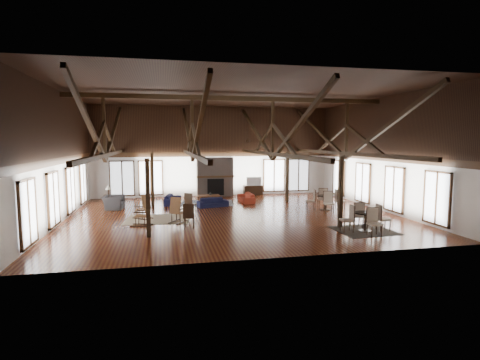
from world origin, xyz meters
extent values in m
plane|color=brown|center=(0.00, 0.00, 0.00)|extent=(16.00, 16.00, 0.00)
cube|color=black|center=(0.00, 0.00, 6.00)|extent=(16.00, 14.00, 0.02)
cube|color=white|center=(0.00, 7.00, 3.00)|extent=(16.00, 0.02, 6.00)
cube|color=white|center=(0.00, -7.00, 3.00)|extent=(16.00, 0.02, 6.00)
cube|color=white|center=(-8.00, 0.00, 3.00)|extent=(0.02, 14.00, 6.00)
cube|color=white|center=(8.00, 0.00, 3.00)|extent=(0.02, 14.00, 6.00)
cube|color=black|center=(0.00, 0.00, 5.75)|extent=(15.60, 0.18, 0.22)
cube|color=black|center=(-6.00, 0.00, 3.05)|extent=(0.16, 13.70, 0.18)
cube|color=black|center=(-6.00, 0.00, 4.40)|extent=(0.14, 0.14, 2.70)
cube|color=black|center=(-6.00, 3.50, 4.28)|extent=(0.15, 7.07, 3.12)
cube|color=black|center=(-6.00, -3.50, 4.28)|extent=(0.15, 7.07, 3.12)
cube|color=black|center=(-2.00, 0.00, 3.05)|extent=(0.16, 13.70, 0.18)
cube|color=black|center=(-2.00, 0.00, 4.40)|extent=(0.14, 0.14, 2.70)
cube|color=black|center=(-2.00, 3.50, 4.28)|extent=(0.15, 7.07, 3.12)
cube|color=black|center=(-2.00, -3.50, 4.28)|extent=(0.15, 7.07, 3.12)
cube|color=black|center=(2.00, 0.00, 3.05)|extent=(0.16, 13.70, 0.18)
cube|color=black|center=(2.00, 0.00, 4.40)|extent=(0.14, 0.14, 2.70)
cube|color=black|center=(2.00, 3.50, 4.28)|extent=(0.15, 7.07, 3.12)
cube|color=black|center=(2.00, -3.50, 4.28)|extent=(0.15, 7.07, 3.12)
cube|color=black|center=(6.00, 0.00, 3.05)|extent=(0.16, 13.70, 0.18)
cube|color=black|center=(6.00, 0.00, 4.40)|extent=(0.14, 0.14, 2.70)
cube|color=black|center=(6.00, 3.50, 4.28)|extent=(0.15, 7.07, 3.12)
cube|color=black|center=(6.00, -3.50, 4.28)|extent=(0.15, 7.07, 3.12)
cube|color=black|center=(-4.00, -3.50, 1.52)|extent=(0.16, 0.16, 3.05)
cube|color=black|center=(4.00, -3.50, 1.52)|extent=(0.16, 0.16, 3.05)
cube|color=black|center=(-4.00, 3.50, 1.52)|extent=(0.16, 0.16, 3.05)
cube|color=black|center=(4.00, 3.50, 1.52)|extent=(0.16, 0.16, 3.05)
cube|color=#756459|center=(0.00, 6.68, 1.30)|extent=(2.40, 0.62, 2.60)
cube|color=black|center=(0.00, 6.36, 0.65)|extent=(1.10, 0.06, 1.10)
cube|color=#341F0F|center=(0.00, 6.40, 1.35)|extent=(2.50, 0.20, 0.12)
cylinder|color=black|center=(0.50, -1.00, 4.05)|extent=(0.04, 0.04, 0.70)
cylinder|color=black|center=(0.50, -1.00, 3.70)|extent=(0.20, 0.20, 0.10)
cube|color=black|center=(0.95, -1.00, 3.70)|extent=(0.70, 0.12, 0.02)
cube|color=black|center=(0.50, -0.55, 3.70)|extent=(0.12, 0.70, 0.02)
cube|color=black|center=(0.05, -1.00, 3.70)|extent=(0.70, 0.12, 0.02)
cube|color=black|center=(0.50, -1.45, 3.70)|extent=(0.12, 0.70, 0.02)
imported|color=#131636|center=(-0.70, 2.61, 0.25)|extent=(1.81, 1.03, 0.50)
imported|color=#131334|center=(-2.88, 4.04, 0.27)|extent=(1.96, 1.09, 0.54)
imported|color=#A5331F|center=(1.52, 3.89, 0.27)|extent=(1.84, 0.75, 0.53)
cube|color=brown|center=(-0.76, 3.89, 0.46)|extent=(1.31, 0.72, 0.06)
cube|color=brown|center=(-1.29, 3.68, 0.21)|extent=(0.06, 0.06, 0.43)
cube|color=brown|center=(-1.29, 4.10, 0.21)|extent=(0.06, 0.06, 0.43)
cube|color=brown|center=(-0.23, 3.68, 0.21)|extent=(0.06, 0.06, 0.43)
cube|color=brown|center=(-0.23, 4.10, 0.21)|extent=(0.06, 0.06, 0.43)
imported|color=#B2B2B2|center=(-0.66, 3.93, 0.58)|extent=(0.19, 0.19, 0.19)
imported|color=#2E2D30|center=(-6.09, 3.02, 0.36)|extent=(1.23, 1.10, 0.73)
cube|color=black|center=(-6.46, 3.91, 0.33)|extent=(0.49, 0.49, 0.66)
cylinder|color=black|center=(-6.46, 3.91, 0.85)|extent=(0.08, 0.08, 0.39)
cone|color=#F1E7CB|center=(-6.46, 3.91, 1.11)|extent=(0.35, 0.35, 0.28)
cube|color=brown|center=(-4.40, 0.08, 0.44)|extent=(0.70, 0.70, 0.05)
cube|color=brown|center=(-4.23, -0.07, 0.79)|extent=(0.48, 0.51, 0.73)
cube|color=black|center=(-4.54, -0.08, 0.03)|extent=(0.71, 0.63, 0.05)
cube|color=black|center=(-4.26, 0.24, 0.03)|extent=(0.71, 0.63, 0.05)
cube|color=brown|center=(-2.77, -1.07, 0.46)|extent=(0.71, 0.71, 0.05)
cube|color=brown|center=(-2.91, -1.27, 0.81)|extent=(0.54, 0.46, 0.75)
cube|color=black|center=(-2.95, -0.95, 0.03)|extent=(0.56, 0.80, 0.05)
cube|color=black|center=(-2.59, -1.19, 0.03)|extent=(0.56, 0.80, 0.05)
cube|color=brown|center=(-4.38, -1.48, 0.45)|extent=(0.60, 0.61, 0.05)
cube|color=brown|center=(-4.15, -1.53, 0.80)|extent=(0.31, 0.55, 0.74)
cube|color=black|center=(-4.42, -1.69, 0.03)|extent=(0.90, 0.25, 0.05)
cube|color=black|center=(-4.33, -1.27, 0.03)|extent=(0.90, 0.25, 0.05)
cube|color=black|center=(-2.07, 0.83, 0.49)|extent=(0.64, 0.64, 0.05)
cube|color=black|center=(-2.19, 0.66, 0.79)|extent=(0.40, 0.30, 0.60)
cylinder|color=black|center=(-2.07, 0.83, 0.25)|extent=(0.04, 0.04, 0.49)
cube|color=black|center=(-2.36, -2.38, 0.50)|extent=(0.54, 0.54, 0.06)
cube|color=black|center=(-2.40, -2.59, 0.80)|extent=(0.46, 0.13, 0.61)
cylinder|color=black|center=(-2.36, -2.38, 0.25)|extent=(0.04, 0.04, 0.50)
cylinder|color=black|center=(4.69, -4.36, 0.77)|extent=(0.90, 0.90, 0.04)
cylinder|color=black|center=(4.69, -4.36, 0.39)|extent=(0.10, 0.10, 0.75)
cylinder|color=black|center=(4.69, -4.36, 0.02)|extent=(0.54, 0.54, 0.04)
cylinder|color=black|center=(5.10, 0.38, 0.77)|extent=(0.91, 0.91, 0.04)
cylinder|color=black|center=(5.10, 0.38, 0.40)|extent=(0.10, 0.10, 0.75)
cylinder|color=black|center=(5.10, 0.38, 0.02)|extent=(0.55, 0.55, 0.04)
imported|color=#B2B2B2|center=(4.75, -4.35, 0.84)|extent=(0.14, 0.14, 0.11)
imported|color=#B2B2B2|center=(5.07, 0.41, 0.84)|extent=(0.16, 0.16, 0.10)
cube|color=black|center=(2.64, 6.75, 0.32)|extent=(1.29, 0.48, 0.65)
imported|color=#B2B2B2|center=(2.69, 6.75, 0.94)|extent=(1.03, 0.15, 0.59)
cube|color=tan|center=(-3.70, -0.20, 0.01)|extent=(3.20, 2.64, 0.01)
cube|color=#161F3F|center=(-0.85, 3.97, 0.01)|extent=(3.33, 2.68, 0.01)
cube|color=black|center=(4.72, -4.26, 0.01)|extent=(2.39, 2.19, 0.01)
camera|label=1|loc=(-3.42, -18.10, 3.71)|focal=28.00mm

